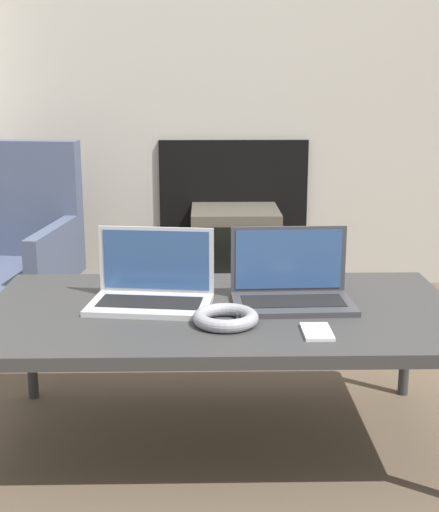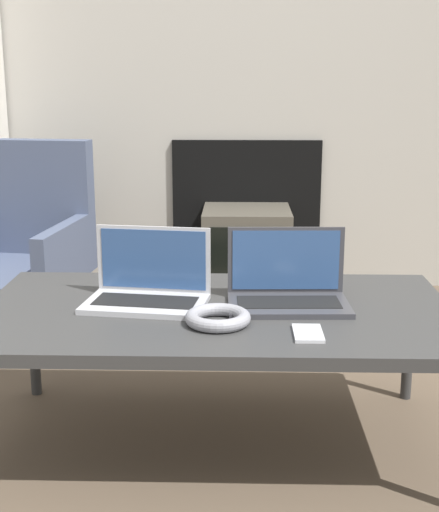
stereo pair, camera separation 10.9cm
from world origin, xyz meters
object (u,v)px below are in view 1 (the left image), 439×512
at_px(laptop_right, 291,287).
at_px(armchair, 11,240).
at_px(laptop_left, 152,288).
at_px(tv, 235,253).
at_px(phone, 317,332).
at_px(headphones, 226,318).

bearing_deg(laptop_right, armchair, 132.78).
relative_size(laptop_right, armchair, 0.44).
distance_m(laptop_left, armchair, 1.36).
relative_size(laptop_left, tv, 0.82).
bearing_deg(phone, armchair, 129.68).
height_order(headphones, tv, headphones).
bearing_deg(armchair, laptop_left, -50.52).
xyz_separation_m(laptop_right, armchair, (-1.13, 1.14, -0.11)).
bearing_deg(headphones, phone, -18.24).
bearing_deg(laptop_left, phone, -23.24).
bearing_deg(laptop_left, laptop_right, 7.44).
bearing_deg(headphones, armchair, 125.01).
bearing_deg(phone, laptop_right, 97.93).
relative_size(laptop_right, headphones, 1.99).
distance_m(laptop_left, laptop_right, 0.41).
relative_size(headphones, phone, 1.42).
xyz_separation_m(laptop_left, laptop_right, (0.41, 0.00, 0.00)).
bearing_deg(tv, headphones, -93.32).
distance_m(phone, tv, 1.74).
xyz_separation_m(phone, tv, (-0.14, 1.72, -0.21)).
distance_m(laptop_right, armchair, 1.61).
height_order(laptop_left, phone, laptop_left).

